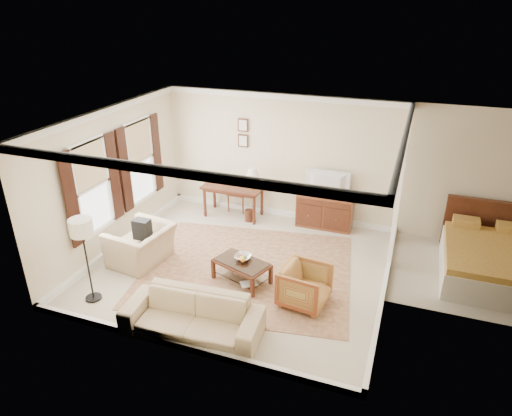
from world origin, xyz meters
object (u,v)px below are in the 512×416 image
Objects in this scene: tv at (327,176)px; sideboard at (325,211)px; writing_desk at (233,190)px; sofa at (192,310)px; striped_armchair at (305,284)px; coffee_table at (242,266)px; club_armchair at (141,239)px.

sideboard is at bearing -90.00° from tv.
tv reaches higher than writing_desk.
striped_armchair is at bearing 38.57° from sofa.
coffee_table is (-0.95, -2.70, -0.92)m from tv.
club_armchair is at bearing -108.98° from writing_desk.
coffee_table is 1.28m from striped_armchair.
striped_armchair is 1.96m from sofa.
writing_desk is 2.19m from sideboard.
writing_desk is 2.83m from coffee_table.
club_armchair reaches higher than writing_desk.
tv reaches higher than sofa.
club_armchair is at bearing -179.08° from coffee_table.
striped_armchair is (0.30, -2.95, -0.84)m from tv.
striped_armchair reaches higher than coffee_table.
tv is at bearing 4.28° from writing_desk.
tv is (0.00, -0.02, 0.85)m from sideboard.
sideboard reaches higher than coffee_table.
coffee_table is at bearing -109.25° from sideboard.
writing_desk is 0.65× the size of sofa.
coffee_table is 1.59m from sofa.
tv is at bearing 138.95° from club_armchair.
writing_desk is 1.79× the size of striped_armchair.
writing_desk is at bearing 100.00° from sofa.
sofa is (-0.19, -1.58, 0.10)m from coffee_table.
tv is 4.50m from sofa.
sideboard is 0.58× the size of sofa.
coffee_table is at bearing -64.40° from writing_desk.
club_armchair reaches higher than sofa.
writing_desk is 2.24m from tv.
sideboard is 2.99m from striped_armchair.
writing_desk is at bearing 115.60° from coffee_table.
sofa is at bearing 139.71° from striped_armchair.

